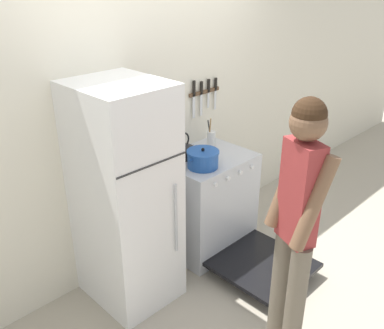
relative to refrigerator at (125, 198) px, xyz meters
The scene contains 9 objects.
ground_plane 1.11m from the refrigerator, 29.38° to the left, with size 14.00×14.00×0.00m, color #B2A893.
wall_back 0.81m from the refrigerator, 31.50° to the left, with size 10.00×0.06×2.55m.
refrigerator is the anchor object (origin of this frame).
stove_range 0.99m from the refrigerator, ahead, with size 0.78×1.36×0.91m.
dutch_oven_pot 0.74m from the refrigerator, ahead, with size 0.31×0.27×0.17m.
tea_kettle 0.76m from the refrigerator, 11.62° to the left, with size 0.23×0.19×0.23m.
utensil_jar 1.11m from the refrigerator, ahead, with size 0.08×0.08×0.28m.
person 1.27m from the refrigerator, 70.34° to the right, with size 0.38×0.43×1.79m.
wall_knife_strip 1.32m from the refrigerator, 15.37° to the left, with size 0.38×0.03×0.35m.
Camera 1 is at (-2.19, -2.65, 2.43)m, focal length 40.00 mm.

